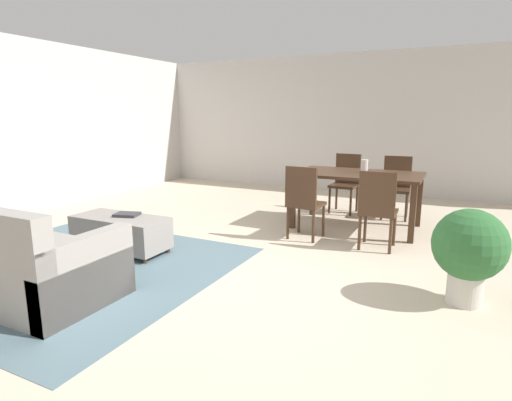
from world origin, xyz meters
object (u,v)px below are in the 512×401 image
(dining_chair_near_left, at_px, (304,198))
(potted_plant, at_px, (469,249))
(couch, at_px, (1,260))
(dining_chair_near_right, at_px, (378,206))
(dining_table, at_px, (358,179))
(ottoman_table, at_px, (121,232))
(dining_chair_far_left, at_px, (346,179))
(vase_centerpiece, at_px, (364,166))
(dining_chair_far_right, at_px, (396,183))
(book_on_ottoman, at_px, (127,214))

(dining_chair_near_left, xyz_separation_m, potted_plant, (1.81, -1.11, -0.05))
(couch, xyz_separation_m, dining_chair_near_right, (2.73, 2.62, 0.23))
(dining_table, xyz_separation_m, dining_chair_near_right, (0.43, -0.88, -0.15))
(ottoman_table, xyz_separation_m, dining_chair_far_left, (1.77, 3.09, 0.29))
(ottoman_table, relative_size, potted_plant, 1.39)
(dining_chair_near_left, height_order, dining_chair_far_left, same)
(dining_table, bearing_deg, dining_chair_near_right, -63.82)
(vase_centerpiece, relative_size, potted_plant, 0.23)
(dining_chair_near_right, relative_size, dining_chair_far_left, 1.00)
(couch, bearing_deg, dining_chair_far_right, 58.16)
(potted_plant, bearing_deg, dining_chair_near_left, 148.58)
(dining_table, bearing_deg, book_on_ottoman, -134.25)
(dining_chair_far_left, bearing_deg, potted_plant, -58.66)
(dining_chair_near_right, bearing_deg, potted_plant, -49.74)
(dining_chair_near_right, relative_size, dining_chair_far_right, 1.00)
(potted_plant, bearing_deg, dining_table, 124.50)
(ottoman_table, height_order, book_on_ottoman, book_on_ottoman)
(vase_centerpiece, bearing_deg, potted_plant, -57.15)
(dining_table, height_order, dining_chair_far_right, dining_chair_far_right)
(ottoman_table, distance_m, dining_table, 3.13)
(dining_chair_far_right, height_order, book_on_ottoman, dining_chair_far_right)
(vase_centerpiece, bearing_deg, couch, -124.24)
(potted_plant, bearing_deg, ottoman_table, -175.83)
(dining_chair_far_left, distance_m, vase_centerpiece, 1.04)
(dining_table, relative_size, potted_plant, 2.08)
(dining_table, bearing_deg, dining_chair_near_left, -117.92)
(ottoman_table, height_order, dining_chair_far_right, dining_chair_far_right)
(vase_centerpiece, relative_size, book_on_ottoman, 0.70)
(ottoman_table, bearing_deg, dining_chair_near_left, 38.82)
(dining_chair_far_left, height_order, book_on_ottoman, dining_chair_far_left)
(dining_chair_far_left, bearing_deg, dining_table, -66.66)
(potted_plant, bearing_deg, dining_chair_far_left, 121.34)
(dining_chair_far_left, bearing_deg, couch, -113.76)
(dining_table, relative_size, book_on_ottoman, 6.39)
(dining_chair_near_right, bearing_deg, couch, -136.26)
(ottoman_table, xyz_separation_m, potted_plant, (3.50, 0.26, 0.24))
(couch, bearing_deg, vase_centerpiece, 55.76)
(ottoman_table, bearing_deg, dining_table, 45.98)
(potted_plant, bearing_deg, vase_centerpiece, 122.85)
(dining_table, height_order, potted_plant, potted_plant)
(dining_chair_far_right, bearing_deg, book_on_ottoman, -129.81)
(dining_table, distance_m, dining_chair_far_right, 0.95)
(dining_table, height_order, dining_chair_far_left, dining_chair_far_left)
(dining_chair_near_left, bearing_deg, potted_plant, -31.42)
(dining_chair_near_right, distance_m, vase_centerpiece, 1.01)
(dining_table, xyz_separation_m, potted_plant, (1.35, -1.97, -0.20))
(couch, distance_m, dining_chair_far_left, 4.78)
(dining_chair_near_left, distance_m, dining_chair_far_right, 1.91)
(ottoman_table, distance_m, dining_chair_near_right, 2.93)
(dining_table, height_order, vase_centerpiece, vase_centerpiece)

